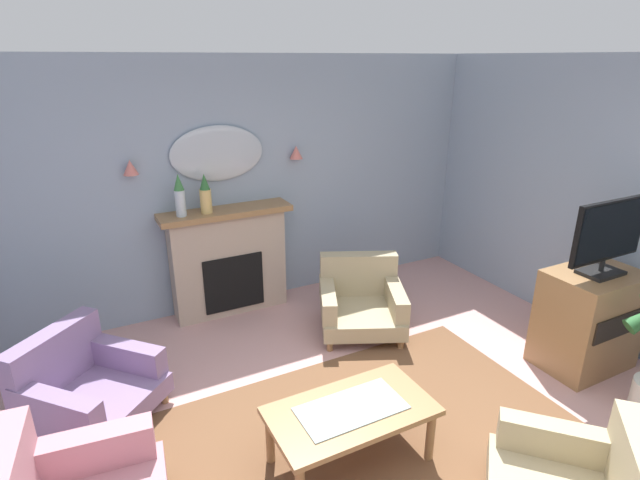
{
  "coord_description": "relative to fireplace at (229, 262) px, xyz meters",
  "views": [
    {
      "loc": [
        -1.57,
        -1.96,
        2.62
      ],
      "look_at": [
        0.34,
        1.74,
        1.07
      ],
      "focal_mm": 27.49,
      "sensor_mm": 36.0,
      "label": 1
    }
  ],
  "objects": [
    {
      "name": "wall_back",
      "position": [
        0.22,
        0.22,
        0.76
      ],
      "size": [
        6.67,
        0.1,
        2.67
      ],
      "primitive_type": "cube",
      "color": "#8C9EB2",
      "rests_on": "ground"
    },
    {
      "name": "patterned_rug",
      "position": [
        0.22,
        -2.56,
        -0.56
      ],
      "size": [
        3.2,
        2.4,
        0.01
      ],
      "primitive_type": "cube",
      "color": "brown",
      "rests_on": "ground"
    },
    {
      "name": "fireplace",
      "position": [
        0.0,
        0.0,
        0.0
      ],
      "size": [
        1.36,
        0.36,
        1.16
      ],
      "color": "tan",
      "rests_on": "ground"
    },
    {
      "name": "mantel_vase_centre",
      "position": [
        -0.45,
        -0.03,
        0.8
      ],
      "size": [
        0.1,
        0.1,
        0.42
      ],
      "color": "silver",
      "rests_on": "fireplace"
    },
    {
      "name": "mantel_vase_left",
      "position": [
        -0.2,
        -0.03,
        0.78
      ],
      "size": [
        0.12,
        0.12,
        0.4
      ],
      "color": "tan",
      "rests_on": "fireplace"
    },
    {
      "name": "wall_mirror",
      "position": [
        0.0,
        0.14,
        1.14
      ],
      "size": [
        0.96,
        0.06,
        0.56
      ],
      "primitive_type": "ellipsoid",
      "color": "#B2BCC6"
    },
    {
      "name": "wall_sconce_left",
      "position": [
        -0.85,
        0.09,
        1.09
      ],
      "size": [
        0.14,
        0.14,
        0.14
      ],
      "primitive_type": "cone",
      "color": "#D17066"
    },
    {
      "name": "wall_sconce_right",
      "position": [
        0.85,
        0.09,
        1.09
      ],
      "size": [
        0.14,
        0.14,
        0.14
      ],
      "primitive_type": "cone",
      "color": "#D17066"
    },
    {
      "name": "coffee_table",
      "position": [
        0.05,
        -2.47,
        -0.19
      ],
      "size": [
        1.1,
        0.6,
        0.45
      ],
      "color": "olive",
      "rests_on": "ground"
    },
    {
      "name": "armchair_in_corner",
      "position": [
        1.07,
        -0.95,
        -0.27
      ],
      "size": [
        1.07,
        1.08,
        0.71
      ],
      "color": "tan",
      "rests_on": "ground"
    },
    {
      "name": "armchair_by_coffee_table",
      "position": [
        -1.51,
        -1.17,
        -0.27
      ],
      "size": [
        1.14,
        1.15,
        0.71
      ],
      "color": "gray",
      "rests_on": "ground"
    },
    {
      "name": "tv_cabinet",
      "position": [
        2.51,
        -2.43,
        -0.12
      ],
      "size": [
        0.8,
        0.57,
        0.9
      ],
      "color": "olive",
      "rests_on": "ground"
    },
    {
      "name": "tv_flatscreen",
      "position": [
        2.51,
        -2.45,
        0.68
      ],
      "size": [
        0.84,
        0.24,
        0.65
      ],
      "color": "black",
      "rests_on": "tv_cabinet"
    }
  ]
}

